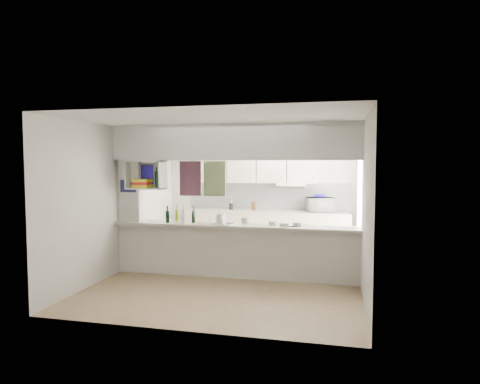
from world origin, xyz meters
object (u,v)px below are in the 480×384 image
(microwave, at_px, (320,205))
(dish_rack, at_px, (223,220))
(wine_bottles, at_px, (180,216))
(bowl, at_px, (319,196))

(microwave, distance_m, dish_rack, 2.67)
(wine_bottles, bearing_deg, microwave, 43.49)
(dish_rack, distance_m, wine_bottles, 0.77)
(bowl, xyz_separation_m, dish_rack, (-1.51, -2.17, -0.26))
(microwave, distance_m, wine_bottles, 3.17)
(microwave, relative_size, dish_rack, 1.30)
(microwave, xyz_separation_m, bowl, (-0.02, -0.02, 0.18))
(dish_rack, bearing_deg, microwave, 71.96)
(microwave, relative_size, bowl, 2.10)
(bowl, bearing_deg, dish_rack, -124.86)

